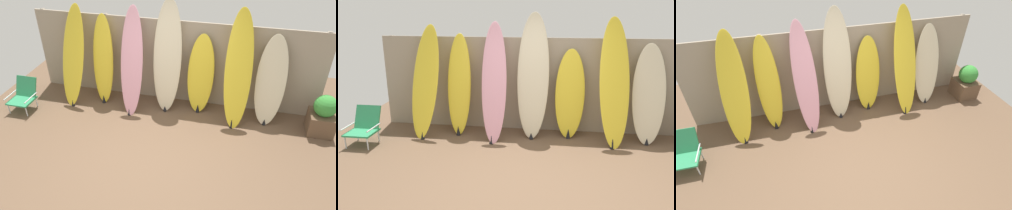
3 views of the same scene
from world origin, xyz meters
TOP-DOWN VIEW (x-y plane):
  - ground at (0.00, 0.00)m, footprint 7.68×7.68m
  - fence_back at (-0.00, 2.01)m, footprint 6.08×0.11m
  - surfboard_yellow_0 at (-2.03, 1.51)m, footprint 0.58×0.82m
  - surfboard_yellow_1 at (-1.42, 1.65)m, footprint 0.46×0.49m
  - surfboard_pink_2 at (-0.73, 1.48)m, footprint 0.52×0.84m
  - surfboard_cream_3 at (-0.04, 1.68)m, footprint 0.57×0.54m
  - surfboard_yellow_4 at (0.63, 1.73)m, footprint 0.54×0.40m
  - surfboard_yellow_5 at (1.36, 1.53)m, footprint 0.58×0.82m
  - surfboard_cream_6 at (1.99, 1.66)m, footprint 0.57×0.52m
  - beach_chair at (-2.97, 0.90)m, footprint 0.50×0.57m
  - planter_box at (3.02, 1.48)m, footprint 0.47×0.50m

SIDE VIEW (x-z plane):
  - ground at x=0.00m, z-range 0.00..0.00m
  - beach_chair at x=-2.97m, z-range 0.00..0.64m
  - planter_box at x=3.02m, z-range -0.03..0.77m
  - surfboard_yellow_4 at x=0.63m, z-range -0.01..1.61m
  - surfboard_cream_6 at x=1.99m, z-range -0.01..1.73m
  - fence_back at x=0.00m, z-range 0.00..1.80m
  - surfboard_yellow_1 at x=-1.42m, z-range -0.01..1.87m
  - surfboard_yellow_0 at x=-2.03m, z-range -0.01..2.03m
  - surfboard_pink_2 at x=-0.73m, z-range -0.01..2.09m
  - surfboard_yellow_5 at x=1.36m, z-range -0.02..2.18m
  - surfboard_cream_3 at x=-0.04m, z-range -0.01..2.26m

